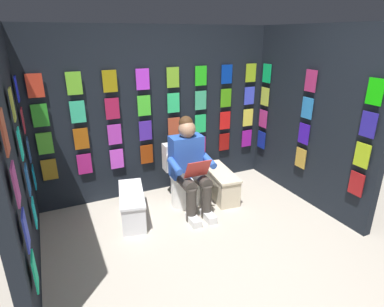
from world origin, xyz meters
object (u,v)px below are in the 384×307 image
at_px(comic_longbox_near, 220,183).
at_px(comic_longbox_far, 132,205).
at_px(person_reading, 190,166).
at_px(toilet, 183,179).

height_order(comic_longbox_near, comic_longbox_far, comic_longbox_near).
bearing_deg(comic_longbox_near, person_reading, 22.56).
bearing_deg(comic_longbox_far, person_reading, -174.90).
xyz_separation_m(comic_longbox_near, comic_longbox_far, (1.24, 0.06, -0.01)).
distance_m(toilet, comic_longbox_far, 0.76).
relative_size(person_reading, comic_longbox_far, 1.50).
distance_m(toilet, person_reading, 0.35).
bearing_deg(person_reading, toilet, -89.86).
bearing_deg(comic_longbox_near, comic_longbox_far, 9.57).
bearing_deg(person_reading, comic_longbox_far, -5.67).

